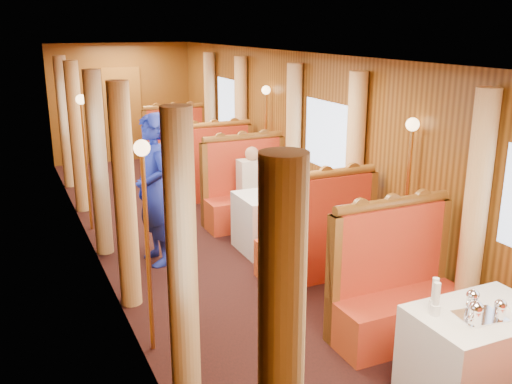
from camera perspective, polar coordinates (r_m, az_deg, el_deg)
floor at (r=7.38m, az=-3.09°, el=-6.42°), size 3.00×12.00×0.01m
ceiling at (r=6.82m, az=-3.41°, el=13.34°), size 3.00×12.00×0.01m
wall_far at (r=12.70m, az=-13.24°, el=8.68°), size 3.00×0.01×2.50m
wall_left at (r=6.62m, az=-15.43°, el=1.72°), size 0.01×12.00×2.50m
wall_right at (r=7.65m, az=7.31°, el=4.11°), size 0.01×12.00×2.50m
doorway_far at (r=12.70m, az=-13.14°, el=7.55°), size 0.80×0.04×2.00m
table_near at (r=4.95m, az=21.24°, el=-14.95°), size 1.05×0.72×0.75m
banquette_near_aft at (r=5.58m, az=13.85°, el=-10.02°), size 1.30×0.55×1.34m
table_mid at (r=7.53m, az=2.19°, el=-2.88°), size 1.05×0.72×0.75m
banquette_mid_fwd at (r=6.68m, az=6.10°, el=-5.09°), size 1.30×0.55×1.34m
banquette_mid_aft at (r=8.39m, az=-0.90°, el=-0.48°), size 1.30×0.55×1.34m
table_far at (r=10.65m, az=-6.25°, el=2.81°), size 1.05×0.72×0.75m
banquette_far_fwd at (r=9.71m, az=-4.37°, el=1.81°), size 1.30×0.55×1.34m
banquette_far_aft at (r=11.59m, az=-7.84°, el=4.10°), size 1.30×0.55×1.34m
tea_tray at (r=4.69m, az=21.46°, el=-11.50°), size 0.37×0.30×0.01m
teapot_left at (r=4.53m, az=21.09°, el=-11.53°), size 0.21×0.18×0.14m
teapot_right at (r=4.68m, az=23.18°, el=-11.00°), size 0.19×0.17×0.13m
teapot_back at (r=4.73m, az=20.80°, el=-10.36°), size 0.20×0.17×0.14m
cup_inboard at (r=4.57m, az=17.55°, el=-10.47°), size 0.08×0.08×0.26m
cup_outboard at (r=4.64m, az=17.41°, el=-10.01°), size 0.08×0.08×0.26m
rose_vase_mid at (r=7.41m, az=2.29°, el=1.26°), size 0.06×0.06×0.36m
rose_vase_far at (r=10.50m, az=-6.43°, el=5.69°), size 0.06×0.06×0.36m
window_left_near at (r=3.33m, az=-5.26°, el=-8.78°), size 0.01×1.20×0.90m
curtain_left_near_b at (r=4.14m, az=-7.38°, el=-7.74°), size 0.22×0.22×2.35m
curtain_right_near_b at (r=5.54m, az=21.02°, el=-2.45°), size 0.22×0.22×2.35m
window_left_mid at (r=6.58m, az=-15.43°, el=3.42°), size 0.01×1.20×0.90m
curtain_left_mid_a at (r=5.92m, az=-12.98°, el=-0.58°), size 0.22×0.22×2.35m
curtain_left_mid_b at (r=7.41m, az=-15.47°, el=2.64°), size 0.22×0.22×2.35m
window_right_mid at (r=7.60m, az=7.27°, el=5.57°), size 0.01×1.20×0.90m
curtain_right_mid_a at (r=6.97m, az=9.79°, el=2.16°), size 0.22×0.22×2.35m
curtain_right_mid_b at (r=8.27m, az=3.75°, el=4.60°), size 0.22×0.22×2.35m
window_left_far at (r=10.00m, az=-18.79°, el=7.42°), size 0.01×1.20×0.90m
curtain_left_far_a at (r=9.29m, az=-17.46°, el=5.19°), size 0.22×0.22×2.35m
curtain_left_far_b at (r=10.82m, az=-18.56°, el=6.59°), size 0.22×0.22×2.35m
window_right_far at (r=10.70m, az=-2.65°, el=8.81°), size 0.01×1.20×0.90m
curtain_right_far_a at (r=9.99m, az=-1.51°, el=6.68°), size 0.22×0.22×2.35m
curtain_right_far_b at (r=11.43m, az=-4.60°, el=7.86°), size 0.22×0.22×2.35m
sconce_left_fore at (r=4.95m, az=-11.04°, el=-1.28°), size 0.14×0.14×1.95m
sconce_right_fore at (r=6.18m, az=15.05°, el=2.00°), size 0.14×0.14×1.95m
sconce_left_aft at (r=8.30m, az=-16.83°, el=5.45°), size 0.14×0.14×1.95m
sconce_right_aft at (r=9.09m, az=1.00°, el=7.05°), size 0.14×0.14×1.95m
steward at (r=7.01m, az=-10.16°, el=0.19°), size 0.53×0.73×1.87m
passenger at (r=8.12m, az=-0.31°, el=1.27°), size 0.40×0.44×0.76m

